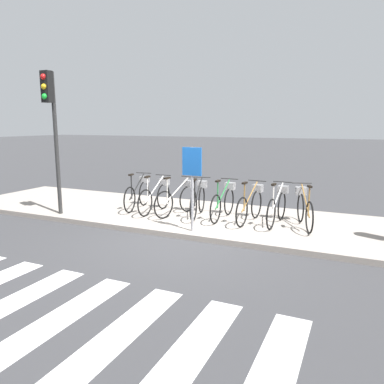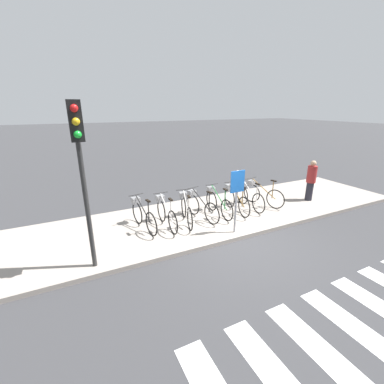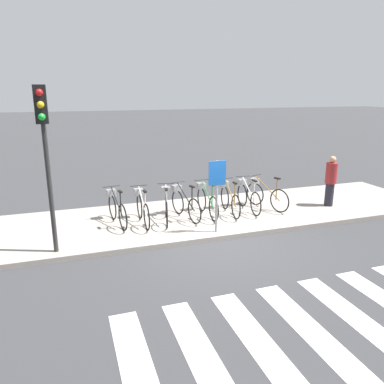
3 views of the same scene
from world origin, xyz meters
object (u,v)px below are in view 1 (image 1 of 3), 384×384
Objects in this scene: parked_bicycle_6 at (278,205)px; parked_bicycle_7 at (304,207)px; traffic_light at (51,113)px; sign_post at (192,174)px; parked_bicycle_4 at (224,201)px; parked_bicycle_0 at (138,192)px; parked_bicycle_3 at (199,199)px; parked_bicycle_5 at (251,203)px; parked_bicycle_2 at (179,197)px; parked_bicycle_1 at (156,195)px.

parked_bicycle_7 is at bearing 2.59° from parked_bicycle_6.
traffic_light reaches higher than sign_post.
parked_bicycle_6 is 0.46× the size of traffic_light.
sign_post is (-2.15, -1.42, 0.80)m from parked_bicycle_7.
parked_bicycle_4 is at bearing -178.51° from parked_bicycle_6.
parked_bicycle_7 is (0.59, 0.03, 0.00)m from parked_bicycle_6.
sign_post is at bearing -100.21° from parked_bicycle_4.
sign_post reaches higher than parked_bicycle_6.
parked_bicycle_3 is (1.86, -0.11, 0.00)m from parked_bicycle_0.
parked_bicycle_3 is 1.37m from parked_bicycle_5.
parked_bicycle_0 is 1.04× the size of parked_bicycle_7.
parked_bicycle_2 is at bearing -7.62° from parked_bicycle_0.
parked_bicycle_7 is (1.91, 0.06, 0.00)m from parked_bicycle_4.
parked_bicycle_5 is at bearing 16.10° from traffic_light.
parked_bicycle_3 is (0.53, 0.07, 0.00)m from parked_bicycle_2.
sign_post reaches higher than parked_bicycle_4.
sign_post is at bearing -32.21° from parked_bicycle_0.
parked_bicycle_2 is 1.03× the size of parked_bicycle_7.
parked_bicycle_7 is at bearing -0.28° from parked_bicycle_0.
traffic_light is (-4.06, -1.41, 2.12)m from parked_bicycle_4.
parked_bicycle_1 is at bearing -177.92° from parked_bicycle_6.
sign_post reaches higher than parked_bicycle_1.
parked_bicycle_5 is at bearing -173.67° from parked_bicycle_6.
traffic_light is at bearing -179.26° from sign_post.
parked_bicycle_0 is at bearing 179.72° from parked_bicycle_7.
parked_bicycle_7 is (3.78, 0.14, 0.00)m from parked_bicycle_1.
parked_bicycle_5 is at bearing 54.63° from sign_post.
parked_bicycle_1 and parked_bicycle_5 have the same top height.
parked_bicycle_2 is 0.99× the size of parked_bicycle_3.
parked_bicycle_6 is (3.19, 0.12, 0.00)m from parked_bicycle_1.
sign_post reaches higher than parked_bicycle_2.
parked_bicycle_5 is 1.00× the size of parked_bicycle_6.
parked_bicycle_6 is at bearing 6.33° from parked_bicycle_5.
parked_bicycle_0 is 0.68m from parked_bicycle_1.
parked_bicycle_1 is at bearing -177.46° from parked_bicycle_3.
parked_bicycle_1 is at bearing 141.83° from sign_post.
parked_bicycle_0 is 0.99× the size of parked_bicycle_5.
parked_bicycle_3 is at bearing 7.17° from parked_bicycle_2.
traffic_light reaches higher than parked_bicycle_0.
parked_bicycle_1 is at bearing -178.96° from parked_bicycle_5.
parked_bicycle_3 is at bearing 22.15° from traffic_light.
parked_bicycle_0 is at bearing 44.30° from traffic_light.
parked_bicycle_5 is at bearing 1.04° from parked_bicycle_1.
parked_bicycle_3 is at bearing 107.78° from sign_post.
sign_post is at bearing -138.32° from parked_bicycle_6.
sign_post is (2.29, -1.44, 0.80)m from parked_bicycle_0.
parked_bicycle_0 is at bearing 178.12° from parked_bicycle_4.
parked_bicycle_3 is 4.23m from traffic_light.
parked_bicycle_6 is 2.24m from sign_post.
parked_bicycle_5 is 1.81m from sign_post.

